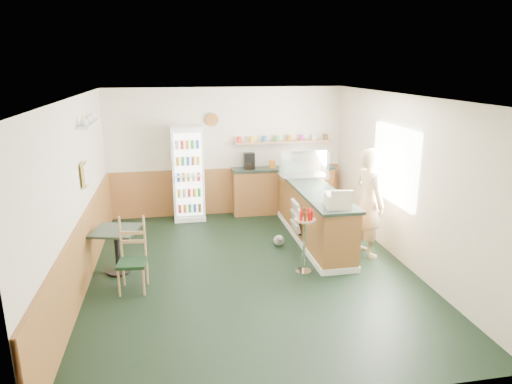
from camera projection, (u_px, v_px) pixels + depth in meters
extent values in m
plane|color=black|center=(251.00, 270.00, 7.22)|extent=(6.00, 6.00, 0.00)
cube|color=beige|center=(227.00, 152.00, 9.71)|extent=(5.00, 0.02, 2.70)
cube|color=beige|center=(75.00, 197.00, 6.42)|extent=(0.02, 6.00, 2.70)
cube|color=beige|center=(405.00, 181.00, 7.29)|extent=(0.02, 6.00, 2.70)
cube|color=white|center=(250.00, 96.00, 6.49)|extent=(5.00, 6.00, 0.02)
cube|color=brown|center=(228.00, 191.00, 9.90)|extent=(4.98, 0.05, 1.00)
cube|color=brown|center=(84.00, 252.00, 6.66)|extent=(0.05, 5.98, 1.00)
cube|color=white|center=(394.00, 165.00, 7.52)|extent=(0.06, 1.45, 1.25)
cube|color=gold|center=(85.00, 174.00, 6.85)|extent=(0.03, 0.32, 0.38)
cube|color=white|center=(89.00, 124.00, 7.15)|extent=(0.18, 1.20, 0.03)
cylinder|color=#965C25|center=(212.00, 120.00, 9.40)|extent=(0.26, 0.04, 0.26)
cube|color=brown|center=(313.00, 216.00, 8.35)|extent=(0.60, 2.95, 0.95)
cube|color=white|center=(313.00, 237.00, 8.46)|extent=(0.64, 2.97, 0.10)
cube|color=#26352C|center=(314.00, 189.00, 8.21)|extent=(0.68, 3.01, 0.05)
cube|color=brown|center=(283.00, 191.00, 9.96)|extent=(2.20, 0.38, 0.95)
cube|color=#26352C|center=(284.00, 168.00, 9.82)|extent=(2.24, 0.42, 0.05)
cube|color=tan|center=(283.00, 142.00, 9.74)|extent=(2.10, 0.22, 0.04)
cube|color=black|center=(249.00, 161.00, 9.63)|extent=(0.22, 0.18, 0.34)
cylinder|color=#B2664C|center=(239.00, 139.00, 9.55)|extent=(0.10, 0.10, 0.12)
cylinder|color=#B2664C|center=(252.00, 139.00, 9.60)|extent=(0.10, 0.10, 0.12)
cylinder|color=#B2664C|center=(264.00, 139.00, 9.65)|extent=(0.10, 0.10, 0.12)
cylinder|color=#B2664C|center=(277.00, 138.00, 9.70)|extent=(0.10, 0.10, 0.12)
cylinder|color=#B2664C|center=(289.00, 138.00, 9.74)|extent=(0.10, 0.10, 0.12)
cylinder|color=#B2664C|center=(302.00, 138.00, 9.79)|extent=(0.10, 0.10, 0.12)
cylinder|color=#B2664C|center=(314.00, 137.00, 9.84)|extent=(0.10, 0.10, 0.12)
cylinder|color=#B2664C|center=(326.00, 137.00, 9.88)|extent=(0.10, 0.10, 0.12)
cube|color=white|center=(188.00, 173.00, 9.45)|extent=(0.64, 0.46, 1.95)
cube|color=white|center=(188.00, 175.00, 9.23)|extent=(0.54, 0.02, 1.72)
cube|color=silver|center=(189.00, 176.00, 9.16)|extent=(0.58, 0.02, 1.78)
cube|color=silver|center=(303.00, 176.00, 8.89)|extent=(0.92, 0.48, 0.06)
cube|color=silver|center=(303.00, 163.00, 8.82)|extent=(0.90, 0.46, 0.46)
cube|color=beige|center=(338.00, 200.00, 7.06)|extent=(0.43, 0.44, 0.21)
imported|color=tan|center=(369.00, 203.00, 7.59)|extent=(0.54, 0.68, 1.85)
cylinder|color=silver|center=(303.00, 271.00, 7.18)|extent=(0.25, 0.25, 0.02)
cylinder|color=silver|center=(304.00, 246.00, 7.06)|extent=(0.04, 0.04, 0.85)
cylinder|color=tan|center=(305.00, 220.00, 6.95)|extent=(0.33, 0.33, 0.02)
cylinder|color=red|center=(311.00, 214.00, 6.95)|extent=(0.05, 0.05, 0.15)
cylinder|color=red|center=(309.00, 213.00, 7.00)|extent=(0.05, 0.05, 0.15)
cylinder|color=red|center=(305.00, 213.00, 7.02)|extent=(0.05, 0.05, 0.15)
cylinder|color=red|center=(301.00, 213.00, 7.01)|extent=(0.05, 0.05, 0.15)
cylinder|color=red|center=(299.00, 214.00, 6.96)|extent=(0.05, 0.05, 0.15)
cylinder|color=red|center=(299.00, 215.00, 6.90)|extent=(0.05, 0.05, 0.15)
cylinder|color=red|center=(301.00, 216.00, 6.85)|extent=(0.05, 0.05, 0.15)
cylinder|color=red|center=(305.00, 217.00, 6.83)|extent=(0.05, 0.05, 0.15)
cylinder|color=red|center=(309.00, 216.00, 6.84)|extent=(0.05, 0.05, 0.15)
cylinder|color=red|center=(311.00, 215.00, 6.89)|extent=(0.05, 0.05, 0.15)
cube|color=black|center=(296.00, 230.00, 8.26)|extent=(0.05, 0.48, 0.03)
cube|color=beige|center=(295.00, 227.00, 8.24)|extent=(0.10, 0.44, 0.16)
cube|color=black|center=(297.00, 220.00, 8.21)|extent=(0.05, 0.48, 0.03)
cube|color=beige|center=(296.00, 216.00, 8.19)|extent=(0.10, 0.44, 0.16)
cube|color=black|center=(297.00, 209.00, 8.16)|extent=(0.05, 0.48, 0.03)
cube|color=beige|center=(296.00, 206.00, 8.13)|extent=(0.10, 0.44, 0.16)
cylinder|color=black|center=(119.00, 271.00, 7.15)|extent=(0.37, 0.37, 0.04)
cylinder|color=black|center=(117.00, 251.00, 7.06)|extent=(0.07, 0.07, 0.65)
cube|color=#26352C|center=(115.00, 231.00, 6.96)|extent=(0.79, 0.79, 0.04)
cube|color=black|center=(132.00, 263.00, 6.48)|extent=(0.43, 0.43, 0.05)
cylinder|color=tan|center=(120.00, 283.00, 6.34)|extent=(0.03, 0.03, 0.42)
cylinder|color=tan|center=(145.00, 281.00, 6.40)|extent=(0.03, 0.03, 0.42)
cylinder|color=tan|center=(122.00, 273.00, 6.67)|extent=(0.03, 0.03, 0.42)
cylinder|color=tan|center=(146.00, 271.00, 6.73)|extent=(0.03, 0.03, 0.42)
cube|color=tan|center=(132.00, 237.00, 6.56)|extent=(0.36, 0.07, 0.64)
sphere|color=gray|center=(279.00, 240.00, 8.19)|extent=(0.19, 0.19, 0.19)
sphere|color=gray|center=(280.00, 238.00, 8.08)|extent=(0.11, 0.11, 0.11)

